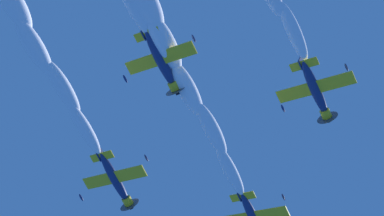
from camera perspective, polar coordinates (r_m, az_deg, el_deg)
name	(u,v)px	position (r m, az deg, el deg)	size (l,w,h in m)	color
airplane_left_wingman	(116,180)	(68.12, -6.87, -6.48)	(6.90, 6.74, 3.44)	navy
airplane_right_wingman	(316,91)	(64.03, 11.06, 1.51)	(6.95, 6.72, 3.39)	navy
airplane_slot_tail	(161,62)	(62.10, -2.76, 4.14)	(6.93, 6.71, 3.61)	navy
smoke_trail_lead	(146,6)	(61.36, -4.16, 9.15)	(29.07, 24.52, 3.11)	white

